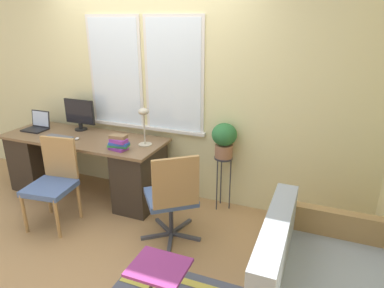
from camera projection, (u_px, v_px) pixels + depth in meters
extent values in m
plane|color=tan|center=(121.00, 218.00, 3.77)|extent=(14.00, 14.00, 0.00)
cube|color=beige|center=(151.00, 84.00, 4.00)|extent=(9.00, 0.06, 2.70)
cube|color=silver|center=(116.00, 72.00, 4.08)|extent=(0.72, 0.02, 1.30)
cube|color=white|center=(115.00, 72.00, 4.07)|extent=(0.65, 0.01, 1.23)
cube|color=silver|center=(174.00, 76.00, 3.81)|extent=(0.72, 0.02, 1.30)
cube|color=white|center=(174.00, 76.00, 3.80)|extent=(0.65, 0.01, 1.23)
cube|color=silver|center=(147.00, 127.00, 4.17)|extent=(1.54, 0.11, 0.04)
cube|color=brown|center=(83.00, 138.00, 4.08)|extent=(2.00, 0.72, 0.03)
cube|color=#33281E|center=(39.00, 158.00, 4.47)|extent=(0.40, 0.64, 0.71)
cube|color=#33281E|center=(140.00, 177.00, 3.94)|extent=(0.40, 0.64, 0.71)
cube|color=black|center=(35.00, 130.00, 4.31)|extent=(0.28, 0.21, 0.02)
cube|color=black|center=(41.00, 119.00, 4.38)|extent=(0.28, 0.03, 0.21)
cube|color=silver|center=(40.00, 119.00, 4.37)|extent=(0.25, 0.03, 0.19)
cylinder|color=black|center=(81.00, 129.00, 4.34)|extent=(0.16, 0.16, 0.02)
cylinder|color=black|center=(81.00, 126.00, 4.32)|extent=(0.05, 0.05, 0.08)
cube|color=black|center=(79.00, 112.00, 4.26)|extent=(0.43, 0.02, 0.31)
cube|color=black|center=(79.00, 112.00, 4.25)|extent=(0.40, 0.01, 0.28)
cube|color=slate|center=(59.00, 137.00, 4.04)|extent=(0.34, 0.13, 0.02)
ellipsoid|color=silver|center=(77.00, 139.00, 3.97)|extent=(0.04, 0.06, 0.03)
cylinder|color=#BCB299|center=(145.00, 144.00, 3.82)|extent=(0.15, 0.15, 0.01)
cylinder|color=#BCB299|center=(144.00, 129.00, 3.76)|extent=(0.02, 0.02, 0.35)
ellipsoid|color=#BCB299|center=(143.00, 112.00, 3.69)|extent=(0.12, 0.12, 0.08)
cube|color=purple|center=(118.00, 148.00, 3.68)|extent=(0.21, 0.15, 0.03)
cube|color=green|center=(119.00, 145.00, 3.68)|extent=(0.24, 0.15, 0.03)
cube|color=#2851B2|center=(119.00, 144.00, 3.65)|extent=(0.22, 0.13, 0.03)
cube|color=purple|center=(119.00, 141.00, 3.64)|extent=(0.19, 0.12, 0.04)
cube|color=olive|center=(118.00, 137.00, 3.65)|extent=(0.19, 0.12, 0.04)
cylinder|color=#B2844C|center=(24.00, 214.00, 3.46)|extent=(0.04, 0.04, 0.43)
cylinder|color=#B2844C|center=(57.00, 219.00, 3.36)|extent=(0.04, 0.04, 0.43)
cylinder|color=#B2844C|center=(48.00, 196.00, 3.80)|extent=(0.04, 0.04, 0.43)
cylinder|color=#B2844C|center=(79.00, 200.00, 3.71)|extent=(0.04, 0.04, 0.43)
cube|color=#4C6699|center=(50.00, 188.00, 3.51)|extent=(0.49, 0.47, 0.06)
cube|color=#B2844C|center=(60.00, 157.00, 3.62)|extent=(0.40, 0.08, 0.45)
cube|color=#47474C|center=(156.00, 236.00, 3.44)|extent=(0.27, 0.22, 0.03)
cube|color=#47474C|center=(170.00, 243.00, 3.33)|extent=(0.14, 0.31, 0.03)
cube|color=#47474C|center=(186.00, 237.00, 3.43)|extent=(0.31, 0.05, 0.03)
cube|color=#47474C|center=(181.00, 226.00, 3.59)|extent=(0.12, 0.31, 0.03)
cube|color=#47474C|center=(164.00, 226.00, 3.60)|extent=(0.28, 0.20, 0.03)
cylinder|color=#333338|center=(171.00, 216.00, 3.41)|extent=(0.04, 0.04, 0.37)
cube|color=#4C6699|center=(171.00, 197.00, 3.33)|extent=(0.63, 0.63, 0.06)
cube|color=#B2844C|center=(176.00, 183.00, 3.03)|extent=(0.36, 0.29, 0.47)
cube|color=#9EA8B2|center=(275.00, 246.00, 2.30)|extent=(0.16, 1.10, 0.40)
cube|color=#A87F4C|center=(324.00, 244.00, 2.81)|extent=(0.82, 0.09, 0.65)
cylinder|color=#333338|center=(224.00, 158.00, 3.78)|extent=(0.20, 0.20, 0.02)
cylinder|color=#333338|center=(230.00, 185.00, 3.86)|extent=(0.01, 0.01, 0.61)
cylinder|color=#333338|center=(221.00, 180.00, 3.97)|extent=(0.01, 0.01, 0.61)
cylinder|color=#333338|center=(217.00, 186.00, 3.84)|extent=(0.01, 0.01, 0.61)
cylinder|color=#9E6B4C|center=(224.00, 151.00, 3.75)|extent=(0.19, 0.19, 0.15)
ellipsoid|color=#2D7038|center=(224.00, 135.00, 3.69)|extent=(0.27, 0.27, 0.25)
cube|color=#DBCC4C|center=(189.00, 282.00, 2.84)|extent=(1.11, 0.07, 0.00)
cube|color=#93337A|center=(159.00, 267.00, 2.46)|extent=(0.41, 0.35, 0.02)
cylinder|color=#4C3D2D|center=(151.00, 287.00, 2.55)|extent=(0.20, 0.02, 0.39)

